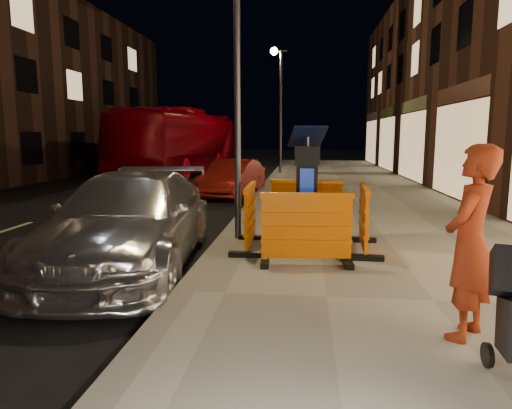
# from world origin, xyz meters

# --- Properties ---
(ground_plane) EXTENTS (120.00, 120.00, 0.00)m
(ground_plane) POSITION_xyz_m (0.00, 0.00, 0.00)
(ground_plane) COLOR black
(ground_plane) RESTS_ON ground
(sidewalk) EXTENTS (6.00, 60.00, 0.15)m
(sidewalk) POSITION_xyz_m (3.00, 0.00, 0.07)
(sidewalk) COLOR gray
(sidewalk) RESTS_ON ground
(kerb) EXTENTS (0.30, 60.00, 0.15)m
(kerb) POSITION_xyz_m (0.00, 0.00, 0.07)
(kerb) COLOR slate
(kerb) RESTS_ON ground
(parking_kiosk) EXTENTS (0.62, 0.62, 1.94)m
(parking_kiosk) POSITION_xyz_m (1.51, 2.30, 1.12)
(parking_kiosk) COLOR black
(parking_kiosk) RESTS_ON sidewalk
(barrier_front) EXTENTS (1.43, 0.67, 1.08)m
(barrier_front) POSITION_xyz_m (1.51, 1.35, 0.69)
(barrier_front) COLOR #E76600
(barrier_front) RESTS_ON sidewalk
(barrier_back) EXTENTS (1.43, 0.67, 1.08)m
(barrier_back) POSITION_xyz_m (1.51, 3.25, 0.69)
(barrier_back) COLOR #E76600
(barrier_back) RESTS_ON sidewalk
(barrier_kerbside) EXTENTS (0.59, 1.40, 1.08)m
(barrier_kerbside) POSITION_xyz_m (0.56, 2.30, 0.69)
(barrier_kerbside) COLOR #E76600
(barrier_kerbside) RESTS_ON sidewalk
(barrier_bldgside) EXTENTS (0.65, 1.42, 1.08)m
(barrier_bldgside) POSITION_xyz_m (2.46, 2.30, 0.69)
(barrier_bldgside) COLOR #E76600
(barrier_bldgside) RESTS_ON sidewalk
(car_silver) EXTENTS (2.49, 5.22, 1.47)m
(car_silver) POSITION_xyz_m (-1.26, 1.55, 0.00)
(car_silver) COLOR silver
(car_silver) RESTS_ON ground
(car_red) EXTENTS (1.92, 3.92, 1.24)m
(car_red) POSITION_xyz_m (-0.95, 10.00, 0.00)
(car_red) COLOR maroon
(car_red) RESTS_ON ground
(bus_doubledecker) EXTENTS (3.78, 12.17, 3.34)m
(bus_doubledecker) POSITION_xyz_m (-4.93, 18.18, 0.00)
(bus_doubledecker) COLOR maroon
(bus_doubledecker) RESTS_ON ground
(man) EXTENTS (0.75, 0.80, 1.84)m
(man) POSITION_xyz_m (3.02, -0.96, 1.07)
(man) COLOR maroon
(man) RESTS_ON sidewalk
(street_lamp_mid) EXTENTS (0.12, 0.12, 6.00)m
(street_lamp_mid) POSITION_xyz_m (0.25, 3.00, 3.15)
(street_lamp_mid) COLOR #3F3F44
(street_lamp_mid) RESTS_ON sidewalk
(street_lamp_far) EXTENTS (0.12, 0.12, 6.00)m
(street_lamp_far) POSITION_xyz_m (0.25, 18.00, 3.15)
(street_lamp_far) COLOR #3F3F44
(street_lamp_far) RESTS_ON sidewalk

